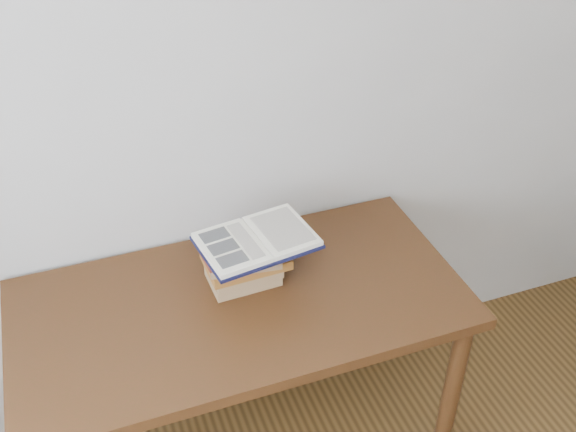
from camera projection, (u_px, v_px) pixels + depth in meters
name	position (u px, v px, depth m)	size (l,w,h in m)	color
desk	(241.00, 322.00, 2.14)	(1.40, 0.70, 0.75)	#402010
book_stack	(243.00, 260.00, 2.11)	(0.28, 0.19, 0.16)	#A68655
open_book	(257.00, 240.00, 2.05)	(0.38, 0.29, 0.03)	black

